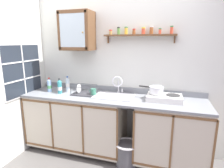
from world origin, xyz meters
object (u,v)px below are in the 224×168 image
at_px(bottle_water_blue_1, 49,86).
at_px(trash_bin, 127,153).
at_px(dish_rack, 84,93).
at_px(mug, 93,92).
at_px(bottle_water_clear_0, 68,84).
at_px(hot_plate_stove, 164,98).
at_px(sink, 114,98).
at_px(saucepan, 156,90).
at_px(bottle_detergent_teal_2, 60,87).
at_px(wall_cabinet, 77,31).

distance_m(bottle_water_blue_1, trash_bin, 1.59).
bearing_deg(trash_bin, dish_rack, 163.59).
relative_size(dish_rack, mug, 2.89).
xyz_separation_m(dish_rack, trash_bin, (0.74, -0.22, -0.76)).
distance_m(bottle_water_clear_0, mug, 0.49).
distance_m(hot_plate_stove, bottle_water_clear_0, 1.52).
height_order(hot_plate_stove, trash_bin, hot_plate_stove).
bearing_deg(bottle_water_clear_0, sink, -3.54).
bearing_deg(bottle_water_clear_0, dish_rack, -14.64).
relative_size(sink, mug, 4.67).
bearing_deg(hot_plate_stove, saucepan, 168.41).
height_order(bottle_water_clear_0, trash_bin, bottle_water_clear_0).
bearing_deg(bottle_detergent_teal_2, mug, 6.07).
xyz_separation_m(sink, bottle_detergent_teal_2, (-0.86, -0.09, 0.13)).
xyz_separation_m(bottle_water_blue_1, trash_bin, (1.33, -0.20, -0.84)).
bearing_deg(trash_bin, sink, 135.54).
relative_size(bottle_water_blue_1, trash_bin, 0.66).
height_order(hot_plate_stove, bottle_water_blue_1, bottle_water_blue_1).
distance_m(bottle_water_clear_0, wall_cabinet, 0.85).
distance_m(sink, wall_cabinet, 1.17).
bearing_deg(wall_cabinet, dish_rack, -46.39).
bearing_deg(hot_plate_stove, bottle_water_blue_1, -178.32).
xyz_separation_m(hot_plate_stove, bottle_water_blue_1, (-1.79, -0.05, 0.06)).
xyz_separation_m(saucepan, dish_rack, (-1.08, -0.06, -0.12)).
bearing_deg(trash_bin, wall_cabinet, 157.16).
xyz_separation_m(bottle_water_clear_0, wall_cabinet, (0.17, 0.07, 0.83)).
bearing_deg(bottle_detergent_teal_2, trash_bin, -7.98).
height_order(saucepan, trash_bin, saucepan).
relative_size(hot_plate_stove, bottle_detergent_teal_2, 1.98).
height_order(sink, bottle_water_blue_1, sink).
bearing_deg(bottle_water_clear_0, hot_plate_stove, -1.78).
bearing_deg(hot_plate_stove, bottle_detergent_teal_2, -176.45).
height_order(bottle_water_blue_1, mug, bottle_water_blue_1).
height_order(bottle_detergent_teal_2, dish_rack, bottle_detergent_teal_2).
relative_size(hot_plate_stove, dish_rack, 1.31).
distance_m(bottle_detergent_teal_2, trash_bin, 1.41).
xyz_separation_m(sink, trash_bin, (0.26, -0.25, -0.72)).
height_order(saucepan, bottle_water_blue_1, bottle_water_blue_1).
height_order(sink, saucepan, sink).
distance_m(hot_plate_stove, trash_bin, 0.94).
bearing_deg(dish_rack, bottle_detergent_teal_2, -170.83).
bearing_deg(saucepan, dish_rack, -176.80).
bearing_deg(bottle_water_blue_1, wall_cabinet, 21.00).
bearing_deg(wall_cabinet, trash_bin, -22.84).
height_order(saucepan, dish_rack, saucepan).
relative_size(dish_rack, trash_bin, 1.03).
bearing_deg(saucepan, wall_cabinet, 175.55).
xyz_separation_m(mug, trash_bin, (0.58, -0.21, -0.79)).
bearing_deg(hot_plate_stove, sink, -179.79).
distance_m(sink, bottle_detergent_teal_2, 0.87).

